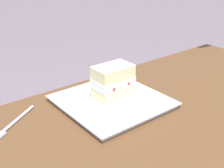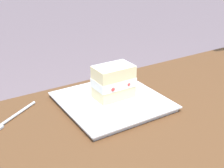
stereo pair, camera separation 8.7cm
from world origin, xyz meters
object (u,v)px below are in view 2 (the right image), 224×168
at_px(dessert_plate, 112,102).
at_px(dessert_fork, 12,118).
at_px(cake_slice, 114,82).
at_px(patio_table, 170,160).

xyz_separation_m(dessert_plate, dessert_fork, (-0.28, 0.07, -0.00)).
height_order(dessert_plate, cake_slice, cake_slice).
distance_m(patio_table, cake_slice, 0.27).
relative_size(patio_table, cake_slice, 11.48).
xyz_separation_m(patio_table, cake_slice, (-0.06, 0.20, 0.18)).
bearing_deg(cake_slice, dessert_fork, 168.21).
distance_m(dessert_plate, dessert_fork, 0.29).
relative_size(cake_slice, dessert_fork, 0.77).
bearing_deg(patio_table, dessert_fork, 143.75).
bearing_deg(dessert_fork, cake_slice, -11.79).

